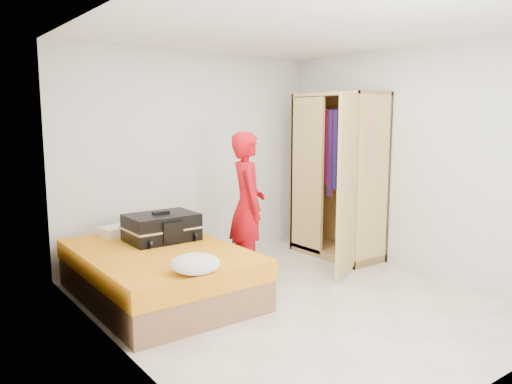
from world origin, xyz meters
TOP-DOWN VIEW (x-y plane):
  - room at (0.00, 0.00)m, footprint 4.00×4.02m
  - bed at (-1.05, 0.86)m, footprint 1.42×2.02m
  - wardrobe at (1.45, 0.84)m, footprint 1.12×1.43m
  - person at (0.04, 0.86)m, footprint 0.60×0.71m
  - suitcase at (-0.87, 1.16)m, footprint 0.73×0.55m
  - round_cushion at (-1.14, -0.04)m, footprint 0.42×0.42m
  - pillow at (-1.08, 1.71)m, footprint 0.56×0.37m

SIDE VIEW (x-z plane):
  - bed at x=-1.05m, z-range 0.00..0.50m
  - pillow at x=-1.08m, z-range 0.50..0.59m
  - round_cushion at x=-1.14m, z-range 0.50..0.66m
  - suitcase at x=-0.87m, z-range 0.48..0.80m
  - person at x=0.04m, z-range 0.00..1.64m
  - wardrobe at x=1.45m, z-range -0.05..2.05m
  - room at x=0.00m, z-range 0.00..2.60m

